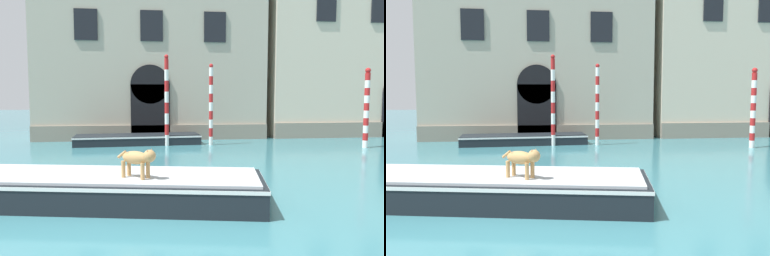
% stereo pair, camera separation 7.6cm
% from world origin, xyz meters
% --- Properties ---
extents(palazzo_left, '(13.00, 6.13, 13.68)m').
position_xyz_m(palazzo_left, '(1.99, 20.48, 6.82)').
color(palazzo_left, '#B2A893').
rests_on(palazzo_left, ground_plane).
extents(boat_foreground, '(8.72, 3.69, 0.70)m').
position_xyz_m(boat_foreground, '(0.25, 5.65, 0.37)').
color(boat_foreground, black).
rests_on(boat_foreground, ground_plane).
extents(dog_on_deck, '(0.88, 0.67, 0.68)m').
position_xyz_m(dog_on_deck, '(1.57, 5.00, 1.14)').
color(dog_on_deck, tan).
rests_on(dog_on_deck, boat_foreground).
extents(boat_moored_near_palazzo, '(6.41, 2.21, 0.48)m').
position_xyz_m(boat_moored_near_palazzo, '(1.23, 15.96, 0.26)').
color(boat_moored_near_palazzo, black).
rests_on(boat_moored_near_palazzo, ground_plane).
extents(mooring_pole_0, '(0.25, 0.25, 3.78)m').
position_xyz_m(mooring_pole_0, '(12.04, 13.40, 1.91)').
color(mooring_pole_0, white).
rests_on(mooring_pole_0, ground_plane).
extents(mooring_pole_1, '(0.21, 0.21, 4.48)m').
position_xyz_m(mooring_pole_1, '(2.68, 15.22, 2.26)').
color(mooring_pole_1, white).
rests_on(mooring_pole_1, ground_plane).
extents(mooring_pole_2, '(0.20, 0.20, 4.05)m').
position_xyz_m(mooring_pole_2, '(4.88, 15.17, 2.04)').
color(mooring_pole_2, white).
rests_on(mooring_pole_2, ground_plane).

